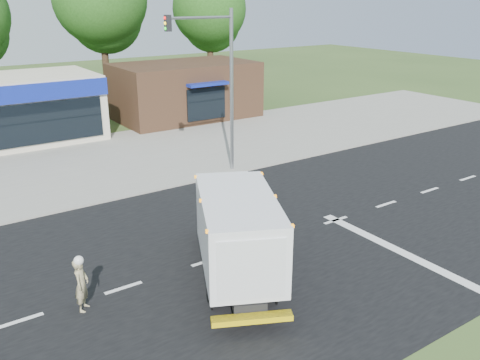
{
  "coord_description": "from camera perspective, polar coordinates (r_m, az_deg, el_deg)",
  "views": [
    {
      "loc": [
        -10.65,
        -13.27,
        8.46
      ],
      "look_at": [
        -0.13,
        2.24,
        1.7
      ],
      "focal_mm": 38.0,
      "sensor_mm": 36.0,
      "label": 1
    }
  ],
  "objects": [
    {
      "name": "traffic_signal_pole",
      "position": [
        24.84,
        -2.23,
        11.63
      ],
      "size": [
        3.51,
        0.25,
        8.0
      ],
      "color": "gray",
      "rests_on": "ground"
    },
    {
      "name": "sidewalk",
      "position": [
        25.4,
        -7.31,
        0.35
      ],
      "size": [
        60.0,
        2.4,
        0.12
      ],
      "primitive_type": "cube",
      "color": "gray",
      "rests_on": "ground"
    },
    {
      "name": "emergency_worker",
      "position": [
        15.28,
        -17.38,
        -11.04
      ],
      "size": [
        0.66,
        0.7,
        1.72
      ],
      "rotation": [
        0.0,
        0.0,
        0.94
      ],
      "color": "tan",
      "rests_on": "ground"
    },
    {
      "name": "ems_box_truck",
      "position": [
        15.95,
        -0.58,
        -5.18
      ],
      "size": [
        4.74,
        6.94,
        2.97
      ],
      "rotation": [
        0.0,
        0.0,
        1.13
      ],
      "color": "black",
      "rests_on": "ground"
    },
    {
      "name": "lane_markings",
      "position": [
        18.9,
        9.96,
        -7.02
      ],
      "size": [
        55.2,
        7.0,
        0.01
      ],
      "color": "silver",
      "rests_on": "road_asphalt"
    },
    {
      "name": "background_trees",
      "position": [
        42.6,
        -21.81,
        17.04
      ],
      "size": [
        36.77,
        7.39,
        12.1
      ],
      "color": "#332114",
      "rests_on": "ground"
    },
    {
      "name": "parking_apron",
      "position": [
        30.47,
        -12.31,
        3.26
      ],
      "size": [
        60.0,
        9.0,
        0.02
      ],
      "primitive_type": "cube",
      "color": "gray",
      "rests_on": "ground"
    },
    {
      "name": "ground",
      "position": [
        19.0,
        4.16,
        -6.66
      ],
      "size": [
        120.0,
        120.0,
        0.0
      ],
      "primitive_type": "plane",
      "color": "#385123",
      "rests_on": "ground"
    },
    {
      "name": "road_asphalt",
      "position": [
        19.0,
        4.16,
        -6.65
      ],
      "size": [
        60.0,
        14.0,
        0.02
      ],
      "primitive_type": "cube",
      "color": "black",
      "rests_on": "ground"
    },
    {
      "name": "brown_storefront",
      "position": [
        38.2,
        -6.17,
        9.98
      ],
      "size": [
        10.0,
        6.7,
        4.0
      ],
      "color": "#382316",
      "rests_on": "ground"
    }
  ]
}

